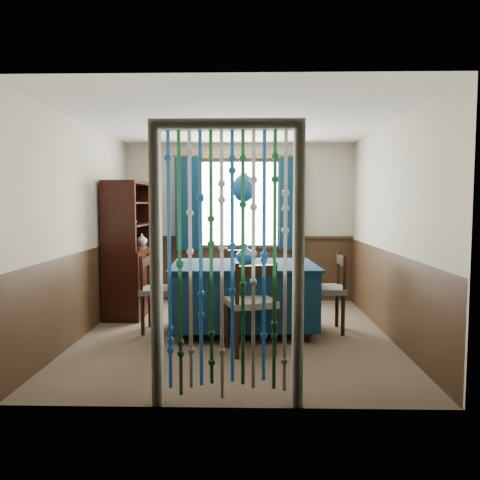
{
  "coord_description": "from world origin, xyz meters",
  "views": [
    {
      "loc": [
        0.18,
        -5.46,
        1.56
      ],
      "look_at": [
        0.05,
        0.21,
        1.11
      ],
      "focal_mm": 35.0,
      "sensor_mm": 36.0,
      "label": 1
    }
  ],
  "objects_px": {
    "chair_near": "(251,304)",
    "vase_sideboard": "(142,239)",
    "bowl_shelf": "(129,223)",
    "chair_far": "(241,280)",
    "chair_right": "(327,290)",
    "chair_left": "(158,291)",
    "dining_table": "(244,293)",
    "pendant_lamp": "(244,188)",
    "vase_table": "(245,255)",
    "sideboard": "(132,267)"
  },
  "relations": [
    {
      "from": "chair_near",
      "to": "vase_sideboard",
      "type": "xyz_separation_m",
      "value": [
        -1.66,
        2.23,
        0.51
      ]
    },
    {
      "from": "bowl_shelf",
      "to": "chair_far",
      "type": "bearing_deg",
      "value": 2.13
    },
    {
      "from": "chair_right",
      "to": "chair_left",
      "type": "bearing_deg",
      "value": 91.44
    },
    {
      "from": "chair_far",
      "to": "bowl_shelf",
      "type": "height_order",
      "value": "bowl_shelf"
    },
    {
      "from": "dining_table",
      "to": "chair_near",
      "type": "bearing_deg",
      "value": -86.35
    },
    {
      "from": "dining_table",
      "to": "vase_sideboard",
      "type": "distance_m",
      "value": 2.2
    },
    {
      "from": "bowl_shelf",
      "to": "chair_left",
      "type": "bearing_deg",
      "value": -54.13
    },
    {
      "from": "chair_right",
      "to": "pendant_lamp",
      "type": "distance_m",
      "value": 1.6
    },
    {
      "from": "dining_table",
      "to": "pendant_lamp",
      "type": "relative_size",
      "value": 1.92
    },
    {
      "from": "chair_left",
      "to": "chair_right",
      "type": "height_order",
      "value": "chair_right"
    },
    {
      "from": "chair_left",
      "to": "pendant_lamp",
      "type": "bearing_deg",
      "value": 90.22
    },
    {
      "from": "chair_far",
      "to": "chair_left",
      "type": "bearing_deg",
      "value": 33.0
    },
    {
      "from": "dining_table",
      "to": "bowl_shelf",
      "type": "bearing_deg",
      "value": 151.92
    },
    {
      "from": "chair_near",
      "to": "chair_right",
      "type": "xyz_separation_m",
      "value": [
        0.93,
        0.85,
        -0.01
      ]
    },
    {
      "from": "chair_far",
      "to": "vase_table",
      "type": "height_order",
      "value": "vase_table"
    },
    {
      "from": "vase_table",
      "to": "bowl_shelf",
      "type": "bearing_deg",
      "value": 155.45
    },
    {
      "from": "pendant_lamp",
      "to": "vase_sideboard",
      "type": "relative_size",
      "value": 4.8
    },
    {
      "from": "pendant_lamp",
      "to": "vase_table",
      "type": "distance_m",
      "value": 0.8
    },
    {
      "from": "vase_table",
      "to": "chair_far",
      "type": "bearing_deg",
      "value": 95.57
    },
    {
      "from": "chair_right",
      "to": "vase_sideboard",
      "type": "xyz_separation_m",
      "value": [
        -2.59,
        1.38,
        0.52
      ]
    },
    {
      "from": "sideboard",
      "to": "vase_table",
      "type": "relative_size",
      "value": 8.51
    },
    {
      "from": "dining_table",
      "to": "vase_table",
      "type": "bearing_deg",
      "value": 26.11
    },
    {
      "from": "dining_table",
      "to": "vase_table",
      "type": "height_order",
      "value": "vase_table"
    },
    {
      "from": "dining_table",
      "to": "pendant_lamp",
      "type": "height_order",
      "value": "pendant_lamp"
    },
    {
      "from": "chair_left",
      "to": "vase_table",
      "type": "relative_size",
      "value": 4.29
    },
    {
      "from": "chair_near",
      "to": "sideboard",
      "type": "height_order",
      "value": "sideboard"
    },
    {
      "from": "vase_sideboard",
      "to": "bowl_shelf",
      "type": "bearing_deg",
      "value": -90.0
    },
    {
      "from": "sideboard",
      "to": "chair_right",
      "type": "bearing_deg",
      "value": -21.24
    },
    {
      "from": "chair_left",
      "to": "bowl_shelf",
      "type": "relative_size",
      "value": 4.52
    },
    {
      "from": "chair_near",
      "to": "vase_table",
      "type": "bearing_deg",
      "value": 77.89
    },
    {
      "from": "bowl_shelf",
      "to": "dining_table",
      "type": "bearing_deg",
      "value": -25.14
    },
    {
      "from": "chair_right",
      "to": "sideboard",
      "type": "height_order",
      "value": "sideboard"
    },
    {
      "from": "vase_table",
      "to": "dining_table",
      "type": "bearing_deg",
      "value": -150.95
    },
    {
      "from": "dining_table",
      "to": "pendant_lamp",
      "type": "xyz_separation_m",
      "value": [
        0.0,
        0.0,
        1.26
      ]
    },
    {
      "from": "pendant_lamp",
      "to": "vase_sideboard",
      "type": "xyz_separation_m",
      "value": [
        -1.57,
        1.44,
        -0.71
      ]
    },
    {
      "from": "chair_left",
      "to": "chair_right",
      "type": "distance_m",
      "value": 2.06
    },
    {
      "from": "dining_table",
      "to": "bowl_shelf",
      "type": "distance_m",
      "value": 1.92
    },
    {
      "from": "chair_left",
      "to": "sideboard",
      "type": "distance_m",
      "value": 1.23
    },
    {
      "from": "pendant_lamp",
      "to": "vase_sideboard",
      "type": "distance_m",
      "value": 2.24
    },
    {
      "from": "chair_left",
      "to": "vase_table",
      "type": "xyz_separation_m",
      "value": [
        1.06,
        0.01,
        0.44
      ]
    },
    {
      "from": "sideboard",
      "to": "chair_near",
      "type": "bearing_deg",
      "value": -47.49
    },
    {
      "from": "chair_far",
      "to": "vase_table",
      "type": "relative_size",
      "value": 4.29
    },
    {
      "from": "vase_table",
      "to": "bowl_shelf",
      "type": "distance_m",
      "value": 1.78
    },
    {
      "from": "dining_table",
      "to": "chair_right",
      "type": "relative_size",
      "value": 1.86
    },
    {
      "from": "pendant_lamp",
      "to": "sideboard",
      "type": "bearing_deg",
      "value": 146.63
    },
    {
      "from": "dining_table",
      "to": "chair_right",
      "type": "distance_m",
      "value": 1.02
    },
    {
      "from": "pendant_lamp",
      "to": "dining_table",
      "type": "bearing_deg",
      "value": 180.0
    },
    {
      "from": "chair_far",
      "to": "chair_left",
      "type": "relative_size",
      "value": 1.0
    },
    {
      "from": "chair_right",
      "to": "vase_sideboard",
      "type": "bearing_deg",
      "value": 61.91
    },
    {
      "from": "dining_table",
      "to": "sideboard",
      "type": "xyz_separation_m",
      "value": [
        -1.63,
        1.07,
        0.16
      ]
    }
  ]
}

